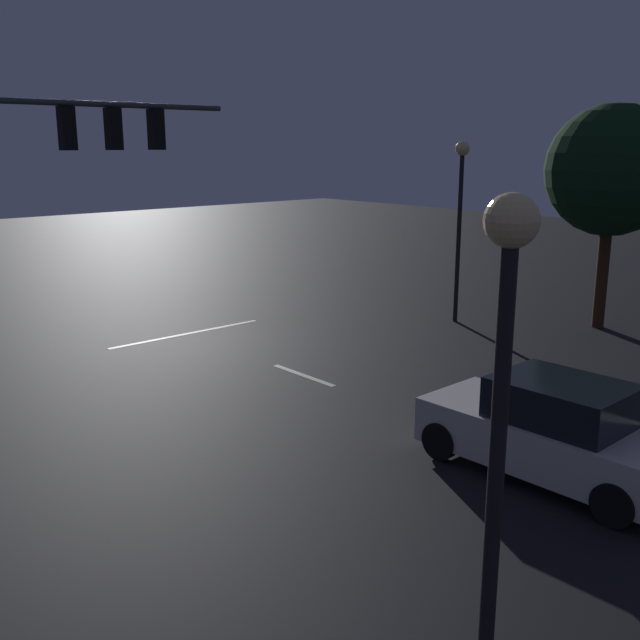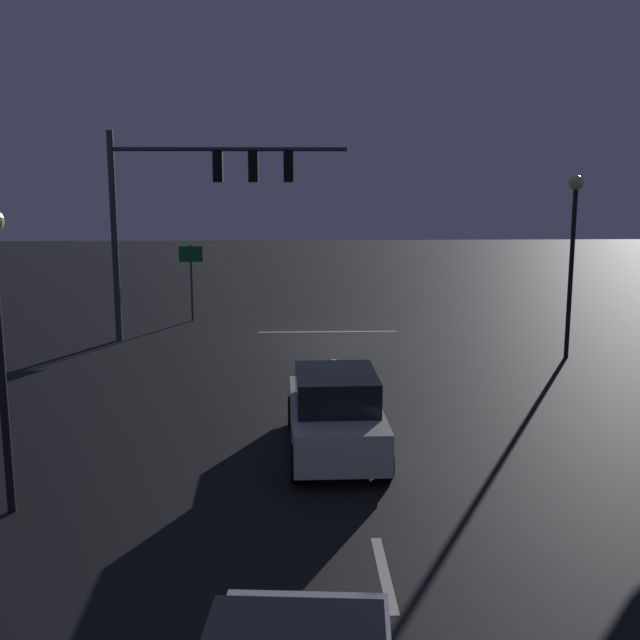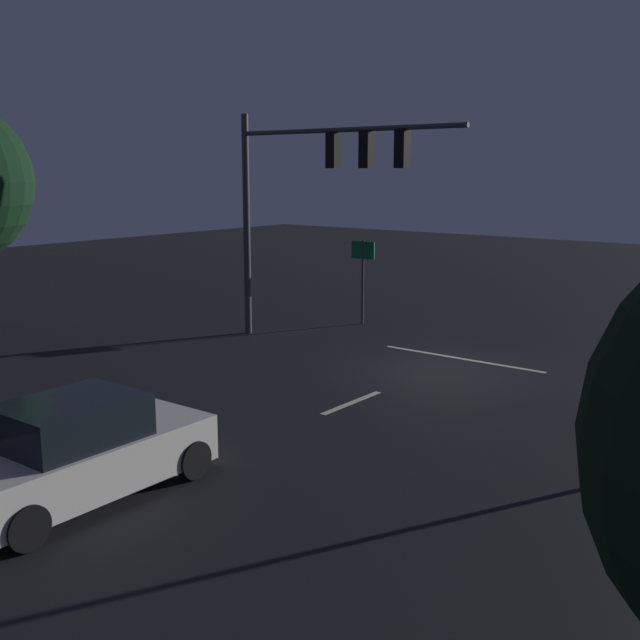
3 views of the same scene
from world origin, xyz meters
The scene contains 9 objects.
ground_plane centered at (0.00, 0.00, 0.00)m, with size 80.00×80.00×0.00m, color black.
traffic_signal_assembly centered at (4.38, -0.14, 5.05)m, with size 7.85×0.47×6.99m.
lane_dash_far centered at (0.00, 4.00, 0.00)m, with size 2.20×0.16×0.01m, color beige.
lane_dash_mid centered at (0.00, 10.00, 0.00)m, with size 2.20×0.16×0.01m, color beige.
lane_dash_near centered at (0.00, 16.00, 0.00)m, with size 2.20×0.16×0.01m, color beige.
stop_bar centered at (0.00, -1.32, 0.00)m, with size 5.00×0.16×0.01m, color beige.
car_approaching centered at (0.41, 10.92, 0.80)m, with size 1.97×4.40×1.70m.
street_lamp_left_kerb centered at (-7.20, 2.93, 3.84)m, with size 0.44×0.44×5.56m.
route_sign centered at (5.11, -3.70, 2.11)m, with size 0.90×0.12×2.93m.
Camera 2 is at (1.31, 26.35, 5.65)m, focal length 44.19 mm.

